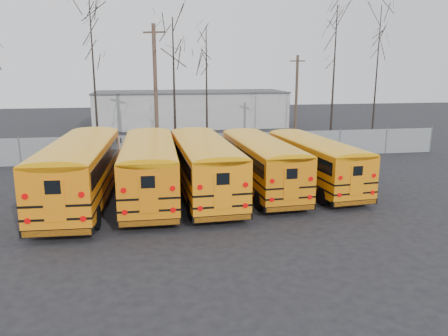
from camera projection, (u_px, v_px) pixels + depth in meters
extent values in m
plane|color=black|center=(212.00, 210.00, 21.45)|extent=(120.00, 120.00, 0.00)
cube|color=gray|center=(189.00, 147.00, 32.76)|extent=(40.00, 0.04, 2.00)
cube|color=#B3B3AE|center=(191.00, 109.00, 52.08)|extent=(22.00, 8.00, 4.00)
cylinder|color=black|center=(35.00, 220.00, 18.38)|extent=(0.36, 1.11, 1.10)
cylinder|color=black|center=(96.00, 217.00, 18.68)|extent=(0.36, 1.11, 1.10)
cylinder|color=black|center=(79.00, 170.00, 27.28)|extent=(0.36, 1.11, 1.10)
cylinder|color=black|center=(119.00, 169.00, 27.58)|extent=(0.36, 1.11, 1.10)
cube|color=orange|center=(80.00, 170.00, 21.69)|extent=(3.19, 10.30, 2.57)
cube|color=orange|center=(99.00, 160.00, 27.68)|extent=(2.55, 1.97, 1.10)
cube|color=black|center=(78.00, 160.00, 21.35)|extent=(3.19, 9.21, 0.77)
cube|color=black|center=(84.00, 181.00, 22.77)|extent=(3.31, 12.19, 0.10)
cube|color=black|center=(84.00, 171.00, 22.64)|extent=(3.31, 12.19, 0.10)
cube|color=black|center=(58.00, 232.00, 17.17)|extent=(2.81, 0.37, 0.31)
cube|color=black|center=(102.00, 166.00, 28.66)|extent=(2.64, 0.34, 0.28)
cube|color=orange|center=(54.00, 201.00, 16.76)|extent=(0.82, 0.08, 1.70)
cylinder|color=#B20505|center=(27.00, 221.00, 16.79)|extent=(0.24, 0.05, 0.24)
cylinder|color=#B20505|center=(83.00, 219.00, 17.04)|extent=(0.24, 0.05, 0.24)
cylinder|color=#B20505|center=(25.00, 197.00, 16.57)|extent=(0.24, 0.05, 0.24)
cylinder|color=#B20505|center=(81.00, 195.00, 16.82)|extent=(0.24, 0.05, 0.24)
cylinder|color=black|center=(123.00, 212.00, 19.45)|extent=(0.30, 1.05, 1.05)
cylinder|color=black|center=(176.00, 209.00, 19.81)|extent=(0.30, 1.05, 1.05)
cylinder|color=black|center=(132.00, 168.00, 27.91)|extent=(0.30, 1.05, 1.05)
cylinder|color=black|center=(169.00, 167.00, 28.27)|extent=(0.30, 1.05, 1.05)
cube|color=orange|center=(149.00, 168.00, 22.63)|extent=(2.72, 9.76, 2.46)
cube|color=orange|center=(150.00, 159.00, 28.33)|extent=(2.37, 1.80, 1.05)
cube|color=black|center=(149.00, 158.00, 22.30)|extent=(2.75, 8.71, 0.73)
cube|color=black|center=(150.00, 178.00, 23.65)|extent=(2.77, 11.56, 0.09)
cube|color=black|center=(150.00, 168.00, 23.54)|extent=(2.77, 11.56, 0.09)
cube|color=black|center=(150.00, 222.00, 18.33)|extent=(2.68, 0.26, 0.29)
cube|color=black|center=(151.00, 165.00, 29.26)|extent=(2.51, 0.24, 0.27)
cube|color=orange|center=(148.00, 194.00, 17.94)|extent=(0.79, 0.05, 1.62)
cylinder|color=#B20505|center=(125.00, 212.00, 17.94)|extent=(0.23, 0.04, 0.23)
cylinder|color=#B20505|center=(173.00, 210.00, 18.25)|extent=(0.23, 0.04, 0.23)
cylinder|color=#B20505|center=(123.00, 190.00, 17.73)|extent=(0.23, 0.04, 0.23)
cylinder|color=#B20505|center=(173.00, 188.00, 18.04)|extent=(0.23, 0.04, 0.23)
cylinder|color=black|center=(191.00, 209.00, 19.95)|extent=(0.33, 1.05, 1.04)
cylinder|color=black|center=(241.00, 205.00, 20.41)|extent=(0.33, 1.05, 1.04)
cylinder|color=black|center=(174.00, 167.00, 28.27)|extent=(0.33, 1.05, 1.04)
cylinder|color=black|center=(209.00, 166.00, 28.74)|extent=(0.33, 1.05, 1.04)
cube|color=orange|center=(205.00, 166.00, 23.13)|extent=(2.94, 9.74, 2.44)
cube|color=orange|center=(191.00, 158.00, 28.73)|extent=(2.40, 1.85, 1.04)
cube|color=black|center=(205.00, 156.00, 22.81)|extent=(2.95, 8.71, 0.73)
cube|color=black|center=(202.00, 176.00, 24.14)|extent=(3.04, 11.53, 0.09)
cube|color=black|center=(202.00, 166.00, 24.02)|extent=(3.04, 11.53, 0.09)
cube|color=black|center=(222.00, 218.00, 18.91)|extent=(2.66, 0.32, 0.29)
cube|color=black|center=(189.00, 163.00, 29.65)|extent=(2.50, 0.30, 0.27)
cube|color=orange|center=(223.00, 191.00, 18.52)|extent=(0.78, 0.07, 1.61)
cylinder|color=#B20505|center=(200.00, 208.00, 18.47)|extent=(0.23, 0.05, 0.23)
cylinder|color=#B20505|center=(245.00, 206.00, 18.87)|extent=(0.23, 0.05, 0.23)
cylinder|color=#B20505|center=(200.00, 187.00, 18.27)|extent=(0.23, 0.05, 0.23)
cylinder|color=#B20505|center=(246.00, 185.00, 18.66)|extent=(0.23, 0.05, 0.23)
cylinder|color=black|center=(259.00, 200.00, 21.28)|extent=(0.32, 0.99, 0.98)
cylinder|color=black|center=(302.00, 198.00, 21.74)|extent=(0.32, 0.99, 0.98)
cylinder|color=black|center=(223.00, 165.00, 29.10)|extent=(0.32, 0.99, 0.98)
cylinder|color=black|center=(255.00, 163.00, 29.57)|extent=(0.32, 0.99, 0.98)
cube|color=orange|center=(262.00, 163.00, 24.28)|extent=(2.88, 9.21, 2.30)
cube|color=orange|center=(238.00, 156.00, 29.55)|extent=(2.28, 1.77, 0.98)
cube|color=black|center=(263.00, 155.00, 23.98)|extent=(2.87, 8.23, 0.68)
cube|color=black|center=(257.00, 172.00, 25.23)|extent=(2.99, 10.89, 0.09)
cube|color=black|center=(258.00, 164.00, 25.12)|extent=(2.99, 10.89, 0.09)
cube|color=black|center=(290.00, 208.00, 20.31)|extent=(2.51, 0.34, 0.27)
cube|color=black|center=(235.00, 161.00, 30.42)|extent=(2.35, 0.31, 0.25)
cube|color=orange|center=(292.00, 184.00, 19.95)|extent=(0.73, 0.07, 1.52)
cylinder|color=#B20505|center=(272.00, 200.00, 19.90)|extent=(0.22, 0.05, 0.22)
cylinder|color=#B20505|center=(310.00, 197.00, 20.29)|extent=(0.22, 0.05, 0.22)
cylinder|color=#B20505|center=(272.00, 181.00, 19.70)|extent=(0.22, 0.05, 0.22)
cylinder|color=#B20505|center=(311.00, 179.00, 20.09)|extent=(0.22, 0.05, 0.22)
cylinder|color=black|center=(323.00, 196.00, 22.06)|extent=(0.35, 0.96, 0.94)
cylinder|color=black|center=(360.00, 193.00, 22.59)|extent=(0.35, 0.96, 0.94)
cylinder|color=black|center=(268.00, 164.00, 29.51)|extent=(0.35, 0.96, 0.94)
cylinder|color=black|center=(297.00, 162.00, 30.04)|extent=(0.35, 0.96, 0.94)
cube|color=orange|center=(315.00, 161.00, 24.96)|extent=(3.14, 8.94, 2.21)
cube|color=orange|center=(281.00, 155.00, 29.98)|extent=(2.26, 1.79, 0.94)
cube|color=black|center=(317.00, 154.00, 24.67)|extent=(3.09, 8.00, 0.66)
cube|color=black|center=(309.00, 170.00, 25.87)|extent=(3.31, 10.55, 0.08)
cube|color=black|center=(309.00, 162.00, 25.76)|extent=(3.31, 10.55, 0.08)
cube|color=black|center=(354.00, 202.00, 21.18)|extent=(2.42, 0.42, 0.26)
cube|color=black|center=(277.00, 160.00, 30.81)|extent=(2.27, 0.39, 0.24)
cube|color=orange|center=(357.00, 180.00, 20.83)|extent=(0.71, 0.10, 1.46)
cylinder|color=#B20505|center=(340.00, 195.00, 20.75)|extent=(0.21, 0.06, 0.21)
cylinder|color=#B20505|center=(373.00, 192.00, 21.20)|extent=(0.21, 0.06, 0.21)
cylinder|color=#B20505|center=(341.00, 178.00, 20.56)|extent=(0.21, 0.06, 0.21)
cylinder|color=#B20505|center=(374.00, 175.00, 21.01)|extent=(0.21, 0.06, 0.21)
cylinder|color=brown|center=(156.00, 88.00, 36.42)|extent=(0.32, 0.32, 10.32)
cube|color=brown|center=(154.00, 32.00, 35.42)|extent=(1.75, 0.82, 0.14)
cylinder|color=#453427|center=(296.00, 99.00, 41.00)|extent=(0.25, 0.25, 7.96)
cube|color=#453427|center=(298.00, 61.00, 40.23)|extent=(1.36, 0.59, 0.11)
cone|color=black|center=(94.00, 78.00, 35.38)|extent=(0.26, 0.26, 12.00)
cone|color=black|center=(174.00, 89.00, 33.53)|extent=(0.26, 0.26, 10.49)
cone|color=black|center=(207.00, 89.00, 36.41)|extent=(0.26, 0.26, 10.12)
cone|color=black|center=(334.00, 77.00, 38.02)|extent=(0.26, 0.26, 12.01)
cone|color=black|center=(376.00, 77.00, 38.29)|extent=(0.26, 0.26, 12.02)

